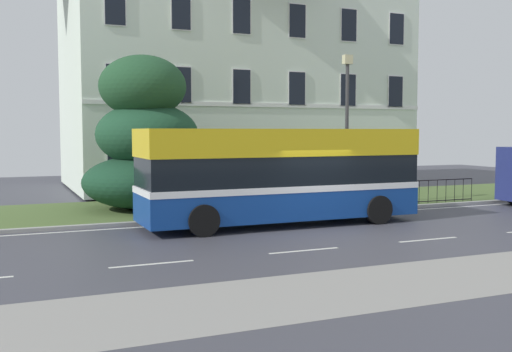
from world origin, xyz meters
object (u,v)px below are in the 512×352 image
(georgian_townhouse, at_px, (231,70))
(litter_bin, at_px, (227,197))
(street_lamp_post, at_px, (347,119))
(evergreen_tree, at_px, (145,143))
(single_decker_bus, at_px, (281,175))

(georgian_townhouse, xyz_separation_m, litter_bin, (-4.49, -11.31, -5.82))
(litter_bin, bearing_deg, street_lamp_post, -0.24)
(evergreen_tree, relative_size, litter_bin, 5.15)
(georgian_townhouse, relative_size, litter_bin, 15.88)
(street_lamp_post, bearing_deg, single_decker_bus, -147.38)
(georgian_townhouse, height_order, street_lamp_post, georgian_townhouse)
(georgian_townhouse, distance_m, street_lamp_post, 11.72)
(single_decker_bus, xyz_separation_m, street_lamp_post, (4.16, 2.66, 1.91))
(georgian_townhouse, distance_m, litter_bin, 13.49)
(street_lamp_post, relative_size, litter_bin, 5.26)
(evergreen_tree, xyz_separation_m, street_lamp_post, (7.59, -2.19, 0.94))
(evergreen_tree, distance_m, single_decker_bus, 6.03)
(single_decker_bus, height_order, street_lamp_post, street_lamp_post)
(single_decker_bus, xyz_separation_m, litter_bin, (-0.90, 2.69, -0.98))
(street_lamp_post, distance_m, litter_bin, 5.83)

